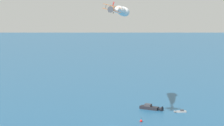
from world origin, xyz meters
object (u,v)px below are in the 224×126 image
Objects in this scene: motorboat_inshore at (152,108)px; wingwalker_lead at (113,3)px; biplane_lead at (112,9)px; marker_buoy at (141,121)px; motorboat_far_stbd at (180,111)px.

wingwalker_lead is at bearing 65.49° from motorboat_inshore.
biplane_lead is (14.68, 31.00, 44.30)m from motorboat_inshore.
motorboat_inshore is at bearing -114.51° from wingwalker_lead.
biplane_lead is 2.19m from wingwalker_lead.
motorboat_inshore is at bearing -99.98° from marker_buoy.
marker_buoy is 48.80m from wingwalker_lead.
wingwalker_lead reaches higher than marker_buoy.
marker_buoy is (3.90, 22.15, -0.46)m from motorboat_inshore.
biplane_lead is at bearing 64.66° from motorboat_inshore.
wingwalker_lead is at bearing 46.10° from motorboat_far_stbd.
biplane_lead reaches higher than motorboat_inshore.
motorboat_inshore reaches higher than motorboat_far_stbd.
biplane_lead is at bearing 45.50° from motorboat_far_stbd.
motorboat_inshore is (12.16, -3.69, 0.42)m from motorboat_far_stbd.
motorboat_far_stbd is 58.87m from biplane_lead.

